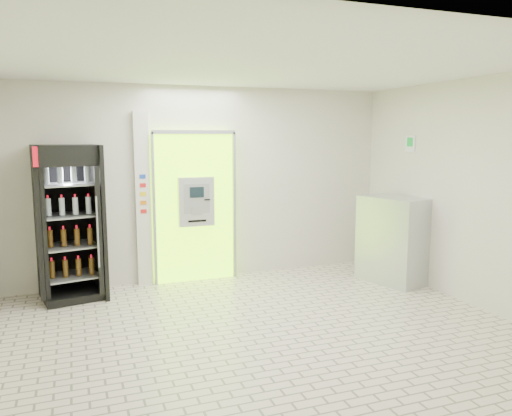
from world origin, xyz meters
TOP-DOWN VIEW (x-y plane):
  - ground at (0.00, 0.00)m, footprint 6.00×6.00m
  - room_shell at (0.00, 0.00)m, footprint 6.00×6.00m
  - atm_assembly at (-0.20, 2.41)m, footprint 1.30×0.24m
  - pillar at (-0.98, 2.45)m, footprint 0.22×0.11m
  - beverage_cooler at (-2.02, 2.14)m, footprint 0.92×0.88m
  - steel_cabinet at (2.66, 1.26)m, footprint 0.93×1.14m
  - exit_sign at (2.99, 1.40)m, footprint 0.02×0.22m

SIDE VIEW (x-z plane):
  - ground at x=0.00m, z-range 0.00..0.00m
  - steel_cabinet at x=2.66m, z-range 0.00..1.32m
  - beverage_cooler at x=-2.02m, z-range -0.04..2.08m
  - atm_assembly at x=-0.20m, z-range 0.01..2.34m
  - pillar at x=-0.98m, z-range 0.00..2.60m
  - room_shell at x=0.00m, z-range -1.16..4.84m
  - exit_sign at x=2.99m, z-range 1.99..2.25m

